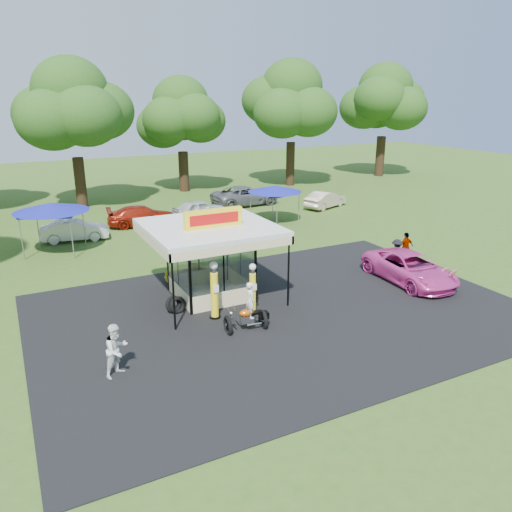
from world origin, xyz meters
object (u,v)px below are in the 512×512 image
at_px(spectator_east_b, 406,247).
at_px(bg_car_d, 246,196).
at_px(gas_pump_right, 253,289).
at_px(tent_east, 275,189).
at_px(spectator_east_a, 396,253).
at_px(bg_car_a, 75,230).
at_px(spectator_west, 117,350).
at_px(bg_car_b, 142,216).
at_px(bg_car_e, 325,199).
at_px(bg_car_c, 200,209).
at_px(gas_station_kiosk, 210,259).
at_px(gas_pump_left, 214,291).
at_px(tent_west, 51,208).
at_px(kiosk_car, 194,272).
at_px(pink_sedan, 410,268).
at_px(a_frame_sign, 448,280).
at_px(motorcycle, 249,311).

bearing_deg(spectator_east_b, bg_car_d, -83.71).
distance_m(gas_pump_right, tent_east, 15.73).
xyz_separation_m(spectator_east_a, bg_car_a, (-14.45, 13.10, -0.10)).
bearing_deg(spectator_west, bg_car_b, 42.17).
distance_m(spectator_west, bg_car_e, 27.26).
bearing_deg(bg_car_c, spectator_east_a, -167.76).
bearing_deg(gas_station_kiosk, spectator_west, -137.54).
relative_size(gas_pump_left, tent_west, 0.59).
distance_m(spectator_east_a, bg_car_b, 17.74).
xyz_separation_m(bg_car_a, tent_east, (13.48, -1.60, 1.74)).
xyz_separation_m(bg_car_e, tent_west, (-20.82, -2.73, 1.97)).
bearing_deg(spectator_west, kiosk_car, 22.49).
xyz_separation_m(gas_station_kiosk, gas_pump_left, (-0.74, -2.23, -0.59)).
bearing_deg(tent_west, kiosk_car, -56.00).
bearing_deg(kiosk_car, bg_car_c, -22.12).
height_order(gas_pump_right, kiosk_car, gas_pump_right).
distance_m(pink_sedan, bg_car_e, 16.89).
relative_size(kiosk_car, pink_sedan, 0.54).
bearing_deg(spectator_west, tent_east, 16.27).
height_order(kiosk_car, bg_car_d, bg_car_d).
bearing_deg(tent_east, bg_car_c, 140.30).
distance_m(a_frame_sign, spectator_east_b, 4.38).
distance_m(gas_pump_left, bg_car_a, 15.02).
bearing_deg(gas_pump_left, gas_station_kiosk, 71.60).
distance_m(pink_sedan, tent_east, 13.58).
bearing_deg(bg_car_d, a_frame_sign, 176.98).
relative_size(a_frame_sign, pink_sedan, 0.20).
xyz_separation_m(kiosk_car, tent_west, (-5.52, 8.18, 2.17)).
bearing_deg(bg_car_c, kiosk_car, 150.71).
relative_size(spectator_east_b, bg_car_a, 0.40).
xyz_separation_m(motorcycle, bg_car_e, (15.28, 16.95, -0.13)).
bearing_deg(bg_car_a, motorcycle, -156.74).
distance_m(spectator_east_a, bg_car_d, 17.70).
height_order(gas_pump_left, bg_car_a, gas_pump_left).
bearing_deg(spectator_west, a_frame_sign, -29.07).
relative_size(motorcycle, bg_car_e, 0.50).
bearing_deg(motorcycle, bg_car_c, 80.75).
distance_m(gas_pump_right, spectator_east_a, 9.55).
xyz_separation_m(gas_pump_left, bg_car_a, (-3.43, 14.62, -0.52)).
distance_m(bg_car_a, bg_car_c, 9.35).
height_order(kiosk_car, pink_sedan, pink_sedan).
bearing_deg(gas_station_kiosk, motorcycle, -89.62).
xyz_separation_m(gas_pump_right, spectator_east_b, (10.55, 2.26, -0.23)).
relative_size(spectator_west, tent_east, 0.48).
distance_m(gas_pump_left, kiosk_car, 4.56).
bearing_deg(motorcycle, kiosk_car, 96.13).
bearing_deg(gas_pump_left, bg_car_d, 60.81).
bearing_deg(spectator_east_a, bg_car_d, -129.01).
bearing_deg(bg_car_d, gas_pump_right, 151.40).
bearing_deg(pink_sedan, bg_car_a, 135.04).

